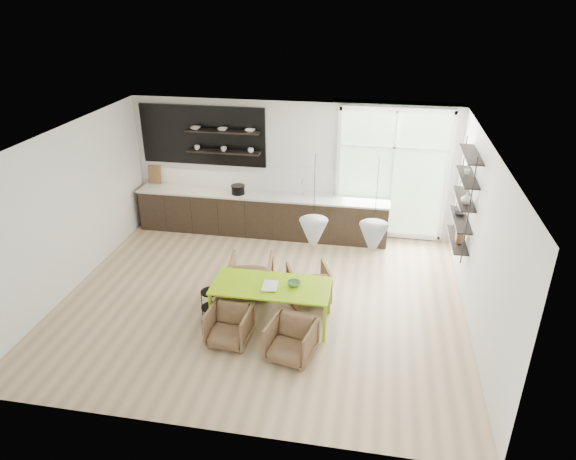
% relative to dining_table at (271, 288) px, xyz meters
% --- Properties ---
extents(room, '(7.02, 6.01, 2.91)m').
position_rel_dining_table_xyz_m(room, '(0.28, 1.69, 0.81)').
color(room, tan).
rests_on(room, ground).
extents(kitchen_run, '(5.54, 0.69, 2.75)m').
position_rel_dining_table_xyz_m(kitchen_run, '(-0.99, 3.28, -0.05)').
color(kitchen_run, black).
rests_on(kitchen_run, ground).
extents(right_shelving, '(0.26, 1.22, 1.90)m').
position_rel_dining_table_xyz_m(right_shelving, '(3.06, 1.77, 1.00)').
color(right_shelving, black).
rests_on(right_shelving, ground).
extents(dining_table, '(1.91, 0.86, 0.70)m').
position_rel_dining_table_xyz_m(dining_table, '(0.00, 0.00, 0.00)').
color(dining_table, '#8DC708').
rests_on(dining_table, ground).
extents(armchair_back_left, '(0.84, 0.85, 0.70)m').
position_rel_dining_table_xyz_m(armchair_back_left, '(-0.54, 0.82, -0.30)').
color(armchair_back_left, brown).
rests_on(armchair_back_left, ground).
extents(armchair_back_right, '(0.89, 0.90, 0.64)m').
position_rel_dining_table_xyz_m(armchair_back_right, '(0.50, 0.76, -0.33)').
color(armchair_back_right, brown).
rests_on(armchair_back_right, ground).
extents(armchair_front_left, '(0.68, 0.70, 0.60)m').
position_rel_dining_table_xyz_m(armchair_front_left, '(-0.54, -0.65, -0.35)').
color(armchair_front_left, brown).
rests_on(armchair_front_left, ground).
extents(armchair_front_right, '(0.78, 0.80, 0.61)m').
position_rel_dining_table_xyz_m(armchair_front_right, '(0.47, -0.83, -0.34)').
color(armchair_front_right, brown).
rests_on(armchair_front_right, ground).
extents(wire_stool, '(0.34, 0.34, 0.43)m').
position_rel_dining_table_xyz_m(wire_stool, '(-1.06, 0.05, -0.37)').
color(wire_stool, black).
rests_on(wire_stool, ground).
extents(table_book, '(0.26, 0.34, 0.03)m').
position_rel_dining_table_xyz_m(table_book, '(-0.13, -0.07, 0.06)').
color(table_book, white).
rests_on(table_book, dining_table).
extents(table_bowl, '(0.21, 0.21, 0.07)m').
position_rel_dining_table_xyz_m(table_bowl, '(0.36, 0.06, 0.08)').
color(table_bowl, '#4E814C').
rests_on(table_bowl, dining_table).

